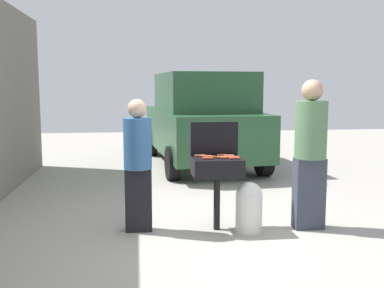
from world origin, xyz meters
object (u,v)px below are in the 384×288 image
hot_dog_3 (229,156)px  hot_dog_8 (233,157)px  hot_dog_7 (200,156)px  propane_tank (249,206)px  hot_dog_4 (210,157)px  person_right (310,149)px  hot_dog_10 (221,157)px  hot_dog_0 (225,158)px  hot_dog_9 (222,155)px  hot_dog_1 (228,156)px  person_left (138,160)px  parked_minivan (201,119)px  hot_dog_2 (208,158)px  bbq_grill (217,169)px  hot_dog_5 (235,158)px  hot_dog_6 (206,156)px

hot_dog_3 → hot_dog_8: bearing=-62.5°
hot_dog_7 → propane_tank: (0.56, -0.28, -0.58)m
hot_dog_4 → person_right: bearing=-4.9°
hot_dog_8 → hot_dog_10: size_ratio=1.00×
hot_dog_0 → hot_dog_9: 0.18m
hot_dog_4 → hot_dog_9: (0.17, 0.10, 0.00)m
propane_tank → person_right: (0.77, 0.07, 0.67)m
hot_dog_1 → hot_dog_10: bearing=-132.5°
person_left → parked_minivan: bearing=82.2°
hot_dog_2 → parked_minivan: bearing=82.7°
parked_minivan → hot_dog_2: bearing=77.5°
hot_dog_7 → bbq_grill: bearing=-33.8°
hot_dog_1 → hot_dog_4: size_ratio=1.00×
parked_minivan → hot_dog_10: bearing=79.5°
hot_dog_8 → hot_dog_10: same height
hot_dog_7 → hot_dog_1: bearing=-6.6°
hot_dog_0 → hot_dog_2: same height
hot_dog_2 → hot_dog_7: size_ratio=1.00×
hot_dog_0 → hot_dog_8: bearing=15.9°
bbq_grill → hot_dog_3: hot_dog_3 is taller
hot_dog_0 → hot_dog_3: same height
hot_dog_1 → person_right: (0.98, -0.17, 0.09)m
hot_dog_9 → propane_tank: hot_dog_9 is taller
hot_dog_10 → hot_dog_8: bearing=0.2°
hot_dog_9 → hot_dog_1: bearing=-26.0°
hot_dog_8 → hot_dog_7: bearing=157.4°
hot_dog_1 → person_right: size_ratio=0.07×
hot_dog_0 → hot_dog_4: same height
hot_dog_8 → hot_dog_5: bearing=-90.2°
propane_tank → hot_dog_2: bearing=172.2°
hot_dog_3 → hot_dog_7: bearing=164.8°
propane_tank → person_left: person_left is taller
hot_dog_9 → propane_tank: (0.28, -0.27, -0.58)m
hot_dog_4 → hot_dog_5: same height
hot_dog_3 → hot_dog_5: 0.15m
hot_dog_3 → person_right: size_ratio=0.07×
hot_dog_4 → hot_dog_7: size_ratio=1.00×
hot_dog_5 → hot_dog_8: size_ratio=1.00×
hot_dog_1 → hot_dog_7: bearing=173.4°
hot_dog_6 → hot_dog_7: bearing=140.8°
hot_dog_4 → hot_dog_9: 0.20m
hot_dog_9 → person_left: (-1.04, -0.05, -0.03)m
hot_dog_3 → hot_dog_10: size_ratio=1.00×
hot_dog_6 → parked_minivan: parked_minivan is taller
hot_dog_2 → hot_dog_9: size_ratio=1.00×
bbq_grill → person_left: bearing=175.8°
hot_dog_1 → person_left: (-1.10, -0.02, -0.03)m
hot_dog_7 → parked_minivan: bearing=81.6°
hot_dog_2 → hot_dog_5: 0.32m
hot_dog_4 → hot_dog_5: (0.27, -0.13, 0.00)m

